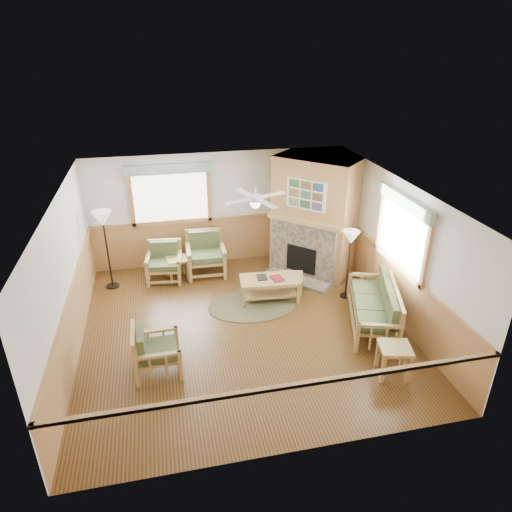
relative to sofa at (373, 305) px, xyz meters
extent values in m
cube|color=#523417|center=(-2.43, 0.42, -0.45)|extent=(6.00, 6.00, 0.01)
cube|color=white|center=(-2.43, 0.42, 2.26)|extent=(6.00, 6.00, 0.01)
cube|color=white|center=(-2.43, 3.42, 0.91)|extent=(6.00, 0.02, 2.70)
cube|color=white|center=(-2.43, -2.58, 0.91)|extent=(6.00, 0.02, 2.70)
cube|color=white|center=(-5.43, 0.42, 0.91)|extent=(0.02, 6.00, 2.70)
cube|color=white|center=(0.57, 0.42, 0.91)|extent=(0.02, 6.00, 2.70)
cylinder|color=#4C492F|center=(-2.11, 1.14, -0.43)|extent=(2.11, 2.11, 0.01)
cube|color=maroon|center=(-1.55, 1.28, 0.08)|extent=(0.28, 0.34, 0.03)
cube|color=black|center=(-1.85, 1.40, 0.07)|extent=(0.22, 0.28, 0.02)
camera|label=1|loc=(-3.76, -6.75, 4.61)|focal=32.00mm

